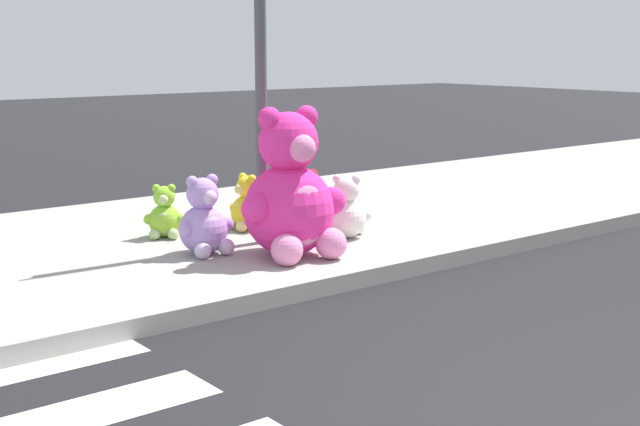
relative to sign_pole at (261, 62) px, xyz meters
name	(u,v)px	position (x,y,z in m)	size (l,w,h in m)	color
sidewalk	(130,250)	(-1.00, 0.80, -1.77)	(28.00, 4.40, 0.15)	#9E9B93
sign_pole	(261,62)	(0.00, 0.00, 0.00)	(0.56, 0.11, 3.20)	#4C4C51
plush_pink_large	(291,197)	(-0.10, -0.59, -1.16)	(1.03, 0.92, 1.33)	#F22D93
plush_white	(347,212)	(0.78, -0.32, -1.45)	(0.45, 0.45, 0.63)	white
plush_red	(309,206)	(0.70, 0.19, -1.45)	(0.43, 0.44, 0.62)	red
plush_yellow	(246,207)	(0.22, 0.61, -1.47)	(0.39, 0.44, 0.57)	yellow
plush_lavender	(204,223)	(-0.67, -0.05, -1.41)	(0.56, 0.48, 0.72)	#B28CD8
plush_lime	(165,216)	(-0.62, 0.79, -1.49)	(0.37, 0.38, 0.52)	#8CD133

